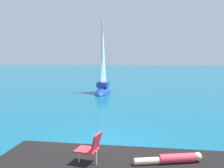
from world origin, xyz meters
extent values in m
plane|color=#0F5675|center=(0.00, 0.00, 0.00)|extent=(160.00, 160.00, 0.00)
ellipsoid|color=#193D99|center=(-1.84, 13.57, 0.00)|extent=(1.46, 3.73, 1.26)
cube|color=#193D99|center=(-1.84, 13.57, 0.84)|extent=(0.97, 1.65, 0.41)
cylinder|color=#B7B7BC|center=(-1.86, 13.23, 3.49)|extent=(0.14, 0.14, 5.72)
cylinder|color=#B2B2B7|center=(-1.80, 14.37, 1.03)|extent=(0.24, 2.29, 0.11)
pyramid|color=white|center=(-1.83, 13.87, 3.26)|extent=(0.17, 1.83, 4.35)
cylinder|color=#DB384C|center=(2.00, -3.28, 0.83)|extent=(0.93, 0.43, 0.24)
cylinder|color=beige|center=(1.27, -3.44, 0.80)|extent=(0.72, 0.33, 0.18)
sphere|color=beige|center=(2.54, -3.16, 0.85)|extent=(0.22, 0.22, 0.22)
cube|color=#E03342|center=(-0.25, -3.50, 1.06)|extent=(0.62, 0.59, 0.04)
cube|color=#E03342|center=(0.00, -3.56, 1.29)|extent=(0.26, 0.50, 0.45)
cylinder|color=silver|center=(-0.46, -3.45, 0.89)|extent=(0.04, 0.04, 0.35)
cylinder|color=silver|center=(0.00, -3.56, 0.89)|extent=(0.04, 0.04, 0.35)
camera|label=1|loc=(0.93, -9.99, 3.43)|focal=43.69mm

